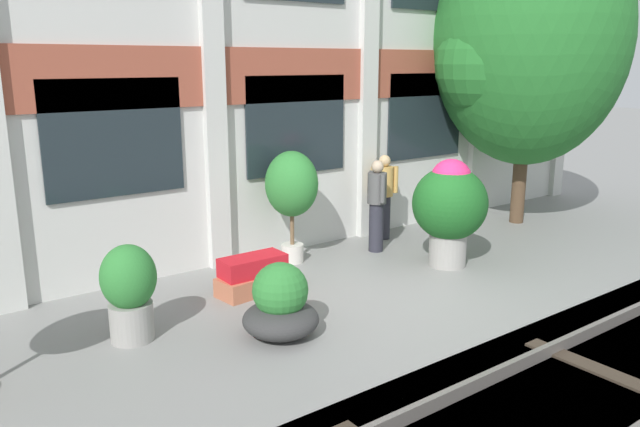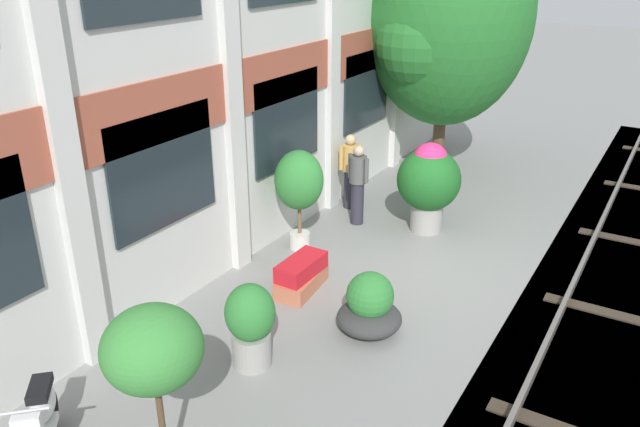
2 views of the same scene
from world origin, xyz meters
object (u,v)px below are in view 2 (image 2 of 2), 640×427
potted_plant_fluted_column (429,181)px  potted_plant_terracotta_small (153,357)px  resident_watching_tracks (350,169)px  potted_plant_glazed_jar (250,322)px  resident_by_doorway (358,182)px  scooter_second_parked (41,421)px  broadleaf_tree (448,19)px  potted_plant_wide_bowl (370,308)px  potted_plant_low_pan (299,183)px  potted_plant_square_trough (301,275)px

potted_plant_fluted_column → potted_plant_terracotta_small: (-7.31, -0.06, 0.50)m
potted_plant_terracotta_small → resident_watching_tracks: (7.57, 1.93, -0.67)m
potted_plant_glazed_jar → potted_plant_terracotta_small: 2.26m
potted_plant_fluted_column → resident_by_doorway: (-0.41, 1.33, -0.16)m
resident_by_doorway → scooter_second_parked: bearing=-164.6°
resident_watching_tracks → scooter_second_parked: bearing=-55.3°
potted_plant_fluted_column → potted_plant_glazed_jar: potted_plant_fluted_column is taller
broadleaf_tree → scooter_second_parked: (-11.13, 0.26, -3.24)m
potted_plant_wide_bowl → potted_plant_low_pan: 3.09m
potted_plant_square_trough → potted_plant_low_pan: size_ratio=0.59×
resident_by_doorway → resident_watching_tracks: (0.67, 0.54, -0.02)m
scooter_second_parked → resident_watching_tracks: (8.01, 0.52, 0.43)m
potted_plant_wide_bowl → potted_plant_terracotta_small: size_ratio=0.46×
potted_plant_wide_bowl → resident_by_doorway: size_ratio=0.58×
potted_plant_glazed_jar → scooter_second_parked: (-2.48, 1.00, -0.22)m
potted_plant_square_trough → resident_by_doorway: size_ratio=0.68×
potted_plant_square_trough → potted_plant_glazed_jar: size_ratio=0.93×
potted_plant_square_trough → potted_plant_glazed_jar: 2.12m
potted_plant_fluted_column → potted_plant_glazed_jar: 5.30m
broadleaf_tree → potted_plant_fluted_column: broadleaf_tree is taller
scooter_second_parked → potted_plant_wide_bowl: bearing=110.0°
resident_watching_tracks → potted_plant_fluted_column: bearing=23.2°
potted_plant_glazed_jar → potted_plant_fluted_column: bearing=-3.8°
potted_plant_square_trough → potted_plant_terracotta_small: (-4.06, -0.91, 1.28)m
potted_plant_glazed_jar → potted_plant_low_pan: potted_plant_low_pan is taller
potted_plant_glazed_jar → resident_by_doorway: resident_by_doorway is taller
potted_plant_fluted_column → potted_plant_wide_bowl: bearing=-170.2°
potted_plant_glazed_jar → potted_plant_low_pan: (3.30, 1.36, 0.63)m
resident_by_doorway → resident_watching_tracks: resident_by_doorway is taller
scooter_second_parked → potted_plant_fluted_column: bearing=126.6°
potted_plant_low_pan → potted_plant_terracotta_small: bearing=-161.7°
potted_plant_square_trough → broadleaf_tree: bearing=2.1°
potted_plant_square_trough → resident_watching_tracks: size_ratio=0.69×
broadleaf_tree → potted_plant_low_pan: 5.89m
potted_plant_wide_bowl → resident_by_doorway: 3.91m
potted_plant_low_pan → scooter_second_parked: 5.86m
potted_plant_terracotta_small → scooter_second_parked: (-0.44, 1.41, -1.11)m
potted_plant_square_trough → potted_plant_low_pan: (1.29, 0.86, 1.03)m
scooter_second_parked → resident_watching_tracks: size_ratio=0.65×
broadleaf_tree → potted_plant_wide_bowl: size_ratio=6.60×
broadleaf_tree → potted_plant_low_pan: (-5.35, 0.62, -2.38)m
potted_plant_low_pan → potted_plant_wide_bowl: bearing=-127.1°
potted_plant_fluted_column → potted_plant_wide_bowl: 3.86m
potted_plant_wide_bowl → scooter_second_parked: (-4.00, 2.00, 0.05)m
broadleaf_tree → potted_plant_wide_bowl: 8.04m
potted_plant_square_trough → potted_plant_fluted_column: potted_plant_fluted_column is taller
potted_plant_fluted_column → potted_plant_glazed_jar: size_ratio=1.49×
potted_plant_glazed_jar → resident_watching_tracks: bearing=15.3°
potted_plant_glazed_jar → resident_by_doorway: size_ratio=0.73×
potted_plant_low_pan → resident_by_doorway: size_ratio=1.15×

